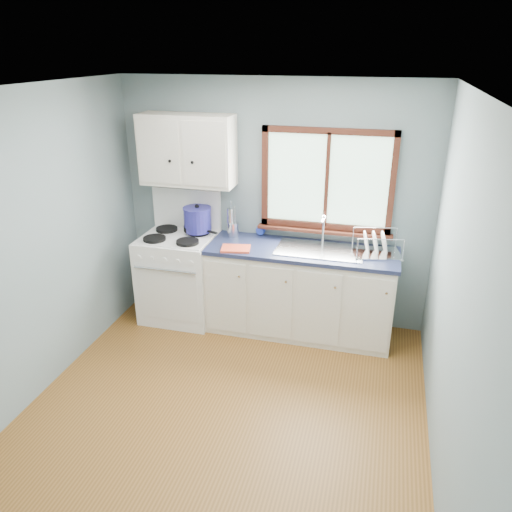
% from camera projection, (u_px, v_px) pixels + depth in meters
% --- Properties ---
extents(floor, '(3.20, 3.60, 0.02)m').
position_uv_depth(floor, '(221.00, 419.00, 4.01)').
color(floor, brown).
rests_on(floor, ground).
extents(ceiling, '(3.20, 3.60, 0.02)m').
position_uv_depth(ceiling, '(210.00, 90.00, 3.03)').
color(ceiling, white).
rests_on(ceiling, wall_back).
extents(wall_back, '(3.20, 0.02, 2.50)m').
position_uv_depth(wall_back, '(274.00, 204.00, 5.13)').
color(wall_back, slate).
rests_on(wall_back, ground).
extents(wall_front, '(3.20, 0.02, 2.50)m').
position_uv_depth(wall_front, '(62.00, 473.00, 1.91)').
color(wall_front, slate).
rests_on(wall_front, ground).
extents(wall_left, '(0.02, 3.60, 2.50)m').
position_uv_depth(wall_left, '(22.00, 255.00, 3.90)').
color(wall_left, slate).
rests_on(wall_left, ground).
extents(wall_right, '(0.02, 3.60, 2.50)m').
position_uv_depth(wall_right, '(459.00, 305.00, 3.14)').
color(wall_right, slate).
rests_on(wall_right, ground).
extents(gas_range, '(0.76, 0.69, 1.36)m').
position_uv_depth(gas_range, '(180.00, 274.00, 5.35)').
color(gas_range, white).
rests_on(gas_range, floor).
extents(base_cabinets, '(1.85, 0.60, 0.88)m').
position_uv_depth(base_cabinets, '(300.00, 295.00, 5.09)').
color(base_cabinets, silver).
rests_on(base_cabinets, floor).
extents(countertop, '(1.89, 0.64, 0.04)m').
position_uv_depth(countertop, '(301.00, 251.00, 4.90)').
color(countertop, '#181F3D').
rests_on(countertop, base_cabinets).
extents(sink, '(0.84, 0.46, 0.44)m').
position_uv_depth(sink, '(319.00, 256.00, 4.87)').
color(sink, silver).
rests_on(sink, countertop).
extents(window, '(1.36, 0.10, 1.03)m').
position_uv_depth(window, '(327.00, 188.00, 4.88)').
color(window, '#9EC6A8').
rests_on(window, wall_back).
extents(upper_cabinets, '(0.95, 0.35, 0.70)m').
position_uv_depth(upper_cabinets, '(187.00, 150.00, 4.95)').
color(upper_cabinets, silver).
rests_on(upper_cabinets, wall_back).
extents(skillet, '(0.43, 0.34, 0.05)m').
position_uv_depth(skillet, '(197.00, 228.00, 5.24)').
color(skillet, black).
rests_on(skillet, gas_range).
extents(stockpot, '(0.37, 0.37, 0.29)m').
position_uv_depth(stockpot, '(197.00, 219.00, 5.20)').
color(stockpot, navy).
rests_on(stockpot, gas_range).
extents(utensil_crock, '(0.14, 0.14, 0.38)m').
position_uv_depth(utensil_crock, '(233.00, 229.00, 5.18)').
color(utensil_crock, silver).
rests_on(utensil_crock, countertop).
extents(thermos, '(0.08, 0.08, 0.30)m').
position_uv_depth(thermos, '(230.00, 222.00, 5.16)').
color(thermos, silver).
rests_on(thermos, countertop).
extents(soap_bottle, '(0.10, 0.10, 0.25)m').
position_uv_depth(soap_bottle, '(260.00, 224.00, 5.18)').
color(soap_bottle, blue).
rests_on(soap_bottle, countertop).
extents(dish_towel, '(0.31, 0.25, 0.02)m').
position_uv_depth(dish_towel, '(236.00, 249.00, 4.87)').
color(dish_towel, '#E64D2E').
rests_on(dish_towel, countertop).
extents(dish_rack, '(0.50, 0.42, 0.23)m').
position_uv_depth(dish_rack, '(376.00, 248.00, 4.74)').
color(dish_rack, silver).
rests_on(dish_rack, countertop).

